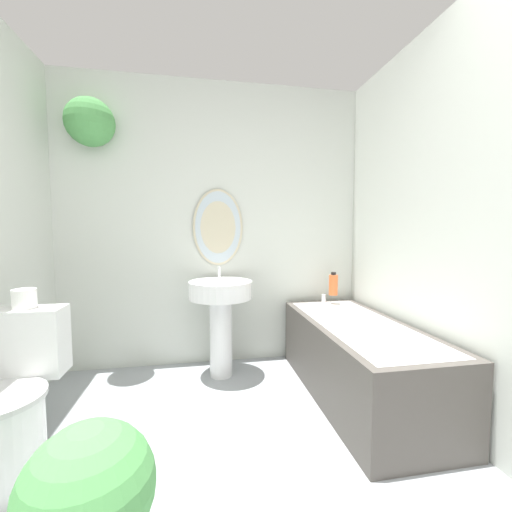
{
  "coord_description": "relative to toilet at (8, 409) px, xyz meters",
  "views": [
    {
      "loc": [
        -0.13,
        -0.32,
        1.14
      ],
      "look_at": [
        0.19,
        1.48,
        1.0
      ],
      "focal_mm": 22.0,
      "sensor_mm": 36.0,
      "label": 1
    }
  ],
  "objects": [
    {
      "name": "shampoo_bottle",
      "position": [
        2.02,
        0.96,
        0.37
      ],
      "size": [
        0.08,
        0.08,
        0.2
      ],
      "color": "#DB6633",
      "rests_on": "bathtub"
    },
    {
      "name": "bathtub",
      "position": [
        1.95,
        0.37,
        -0.05
      ],
      "size": [
        0.63,
        1.44,
        0.59
      ],
      "color": "#4C4742",
      "rests_on": "ground_plane"
    },
    {
      "name": "pedestal_sink",
      "position": [
        1.04,
        0.85,
        0.23
      ],
      "size": [
        0.49,
        0.49,
        0.86
      ],
      "color": "white",
      "rests_on": "ground_plane"
    },
    {
      "name": "toilet_paper_roll",
      "position": [
        0.0,
        0.19,
        0.48
      ],
      "size": [
        0.11,
        0.11,
        0.1
      ],
      "color": "white",
      "rests_on": "toilet"
    },
    {
      "name": "wall_right",
      "position": [
        2.32,
        -0.05,
        0.88
      ],
      "size": [
        0.06,
        2.51,
        2.4
      ],
      "color": "silver",
      "rests_on": "ground_plane"
    },
    {
      "name": "toilet",
      "position": [
        0.0,
        0.0,
        0.0
      ],
      "size": [
        0.38,
        0.55,
        0.75
      ],
      "color": "white",
      "rests_on": "ground_plane"
    },
    {
      "name": "potted_plant",
      "position": [
        0.52,
        -0.54,
        -0.03
      ],
      "size": [
        0.42,
        0.42,
        0.51
      ],
      "color": "#47474C",
      "rests_on": "ground_plane"
    },
    {
      "name": "wall_back",
      "position": [
        0.92,
        1.15,
        0.97
      ],
      "size": [
        2.66,
        0.36,
        2.4
      ],
      "color": "silver",
      "rests_on": "ground_plane"
    }
  ]
}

